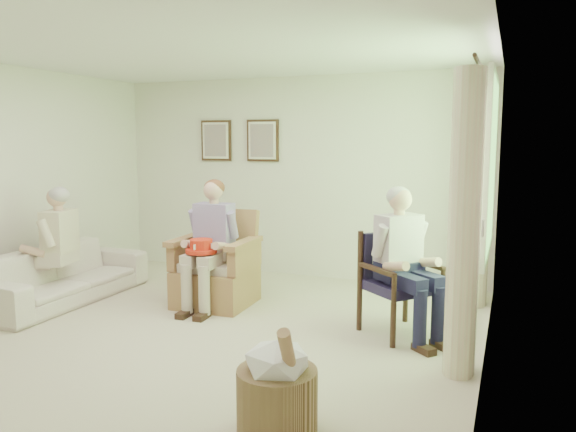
% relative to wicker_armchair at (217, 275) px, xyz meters
% --- Properties ---
extents(floor, '(5.50, 5.50, 0.00)m').
position_rel_wicker_armchair_xyz_m(floor, '(0.30, -1.16, -0.32)').
color(floor, beige).
rests_on(floor, ground).
extents(back_wall, '(5.00, 0.04, 2.60)m').
position_rel_wicker_armchair_xyz_m(back_wall, '(0.30, 1.59, 0.98)').
color(back_wall, silver).
rests_on(back_wall, ground).
extents(right_wall, '(0.04, 5.50, 2.60)m').
position_rel_wicker_armchair_xyz_m(right_wall, '(2.80, -1.16, 0.98)').
color(right_wall, silver).
rests_on(right_wall, ground).
extents(ceiling, '(5.00, 5.50, 0.02)m').
position_rel_wicker_armchair_xyz_m(ceiling, '(0.30, -1.16, 2.28)').
color(ceiling, white).
rests_on(ceiling, back_wall).
extents(window, '(0.13, 2.50, 1.63)m').
position_rel_wicker_armchair_xyz_m(window, '(2.76, 0.04, 1.26)').
color(window, '#2D6B23').
rests_on(window, right_wall).
extents(curtain_left, '(0.34, 0.34, 2.30)m').
position_rel_wicker_armchair_xyz_m(curtain_left, '(2.63, -0.94, 0.83)').
color(curtain_left, beige).
rests_on(curtain_left, ground).
extents(curtain_right, '(0.34, 0.34, 2.30)m').
position_rel_wicker_armchair_xyz_m(curtain_right, '(2.63, 1.02, 0.83)').
color(curtain_right, beige).
rests_on(curtain_right, ground).
extents(framed_print_left, '(0.45, 0.05, 0.55)m').
position_rel_wicker_armchair_xyz_m(framed_print_left, '(-0.85, 1.55, 1.46)').
color(framed_print_left, '#382114').
rests_on(framed_print_left, back_wall).
extents(framed_print_right, '(0.45, 0.05, 0.55)m').
position_rel_wicker_armchair_xyz_m(framed_print_right, '(-0.15, 1.55, 1.46)').
color(framed_print_right, '#382114').
rests_on(framed_print_right, back_wall).
extents(wicker_armchair, '(0.80, 0.79, 1.02)m').
position_rel_wicker_armchair_xyz_m(wicker_armchair, '(0.00, 0.00, 0.00)').
color(wicker_armchair, '#AF7C52').
rests_on(wicker_armchair, ground).
extents(wood_armchair, '(0.60, 0.56, 0.92)m').
position_rel_wicker_armchair_xyz_m(wood_armchair, '(2.04, -0.14, 0.18)').
color(wood_armchair, black).
rests_on(wood_armchair, ground).
extents(sofa, '(2.03, 0.79, 0.59)m').
position_rel_wicker_armchair_xyz_m(sofa, '(-1.65, -0.54, -0.03)').
color(sofa, silver).
rests_on(sofa, ground).
extents(person_wicker, '(0.40, 0.63, 1.34)m').
position_rel_wicker_armchair_xyz_m(person_wicker, '(0.00, -0.14, 0.46)').
color(person_wicker, '#C1B29B').
rests_on(person_wicker, ground).
extents(person_dark, '(0.40, 0.62, 1.34)m').
position_rel_wicker_armchair_xyz_m(person_dark, '(2.04, -0.30, 0.46)').
color(person_dark, '#1A1A39').
rests_on(person_dark, ground).
extents(person_sofa, '(0.42, 0.62, 1.26)m').
position_rel_wicker_armchair_xyz_m(person_sofa, '(-1.65, -0.65, 0.39)').
color(person_sofa, beige).
rests_on(person_sofa, ground).
extents(red_hat, '(0.32, 0.32, 0.14)m').
position_rel_wicker_armchair_xyz_m(red_hat, '(0.01, -0.34, 0.37)').
color(red_hat, red).
rests_on(red_hat, person_wicker).
extents(hatbox, '(0.62, 0.62, 0.74)m').
position_rel_wicker_armchair_xyz_m(hatbox, '(1.67, -2.26, -0.04)').
color(hatbox, '#A18057').
rests_on(hatbox, ground).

